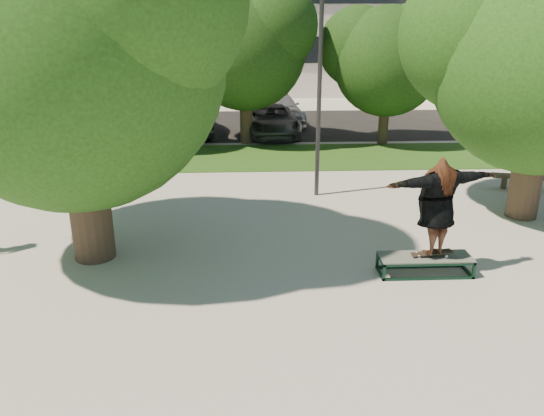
{
  "coord_description": "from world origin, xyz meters",
  "views": [
    {
      "loc": [
        -0.94,
        -9.4,
        4.72
      ],
      "look_at": [
        -0.48,
        0.6,
        1.18
      ],
      "focal_mm": 35.0,
      "sensor_mm": 36.0,
      "label": 1
    }
  ],
  "objects_px": {
    "tree_left": "(66,38)",
    "car_dark": "(187,115)",
    "grind_box": "(425,265)",
    "car_silver_a": "(149,121)",
    "car_grey": "(272,120)",
    "bench": "(542,179)",
    "lamppost": "(320,83)",
    "tree_right": "(543,50)",
    "car_silver_b": "(277,108)"
  },
  "relations": [
    {
      "from": "car_dark",
      "to": "car_grey",
      "type": "bearing_deg",
      "value": -18.24
    },
    {
      "from": "lamppost",
      "to": "grind_box",
      "type": "relative_size",
      "value": 3.39
    },
    {
      "from": "bench",
      "to": "car_silver_b",
      "type": "xyz_separation_m",
      "value": [
        -7.15,
        11.35,
        0.34
      ]
    },
    {
      "from": "tree_left",
      "to": "bench",
      "type": "relative_size",
      "value": 2.53
    },
    {
      "from": "car_dark",
      "to": "car_silver_b",
      "type": "xyz_separation_m",
      "value": [
        4.11,
        2.53,
        -0.11
      ]
    },
    {
      "from": "lamppost",
      "to": "car_silver_a",
      "type": "bearing_deg",
      "value": 125.74
    },
    {
      "from": "tree_left",
      "to": "bench",
      "type": "xyz_separation_m",
      "value": [
        11.95,
        4.01,
        -4.06
      ]
    },
    {
      "from": "bench",
      "to": "grind_box",
      "type": "bearing_deg",
      "value": -119.82
    },
    {
      "from": "car_grey",
      "to": "car_dark",
      "type": "bearing_deg",
      "value": 170.12
    },
    {
      "from": "bench",
      "to": "car_silver_b",
      "type": "distance_m",
      "value": 13.42
    },
    {
      "from": "grind_box",
      "to": "car_grey",
      "type": "height_order",
      "value": "car_grey"
    },
    {
      "from": "tree_left",
      "to": "grind_box",
      "type": "relative_size",
      "value": 3.95
    },
    {
      "from": "car_silver_a",
      "to": "car_grey",
      "type": "relative_size",
      "value": 0.8
    },
    {
      "from": "tree_right",
      "to": "car_dark",
      "type": "bearing_deg",
      "value": 131.32
    },
    {
      "from": "tree_left",
      "to": "tree_right",
      "type": "height_order",
      "value": "tree_left"
    },
    {
      "from": "bench",
      "to": "car_silver_a",
      "type": "distance_m",
      "value": 15.44
    },
    {
      "from": "tree_right",
      "to": "tree_left",
      "type": "bearing_deg",
      "value": -168.97
    },
    {
      "from": "car_grey",
      "to": "car_silver_b",
      "type": "xyz_separation_m",
      "value": [
        0.4,
        2.95,
        0.06
      ]
    },
    {
      "from": "tree_left",
      "to": "bench",
      "type": "height_order",
      "value": "tree_left"
    },
    {
      "from": "car_dark",
      "to": "car_silver_b",
      "type": "height_order",
      "value": "car_dark"
    },
    {
      "from": "tree_left",
      "to": "car_grey",
      "type": "bearing_deg",
      "value": 70.5
    },
    {
      "from": "lamppost",
      "to": "bench",
      "type": "height_order",
      "value": "lamppost"
    },
    {
      "from": "tree_right",
      "to": "bench",
      "type": "distance_m",
      "value": 4.58
    },
    {
      "from": "tree_left",
      "to": "car_grey",
      "type": "height_order",
      "value": "tree_left"
    },
    {
      "from": "car_silver_a",
      "to": "car_dark",
      "type": "xyz_separation_m",
      "value": [
        1.6,
        0.29,
        0.18
      ]
    },
    {
      "from": "lamppost",
      "to": "car_silver_b",
      "type": "height_order",
      "value": "lamppost"
    },
    {
      "from": "car_silver_a",
      "to": "lamppost",
      "type": "bearing_deg",
      "value": -65.15
    },
    {
      "from": "grind_box",
      "to": "car_dark",
      "type": "distance_m",
      "value": 15.3
    },
    {
      "from": "grind_box",
      "to": "tree_left",
      "type": "bearing_deg",
      "value": 170.05
    },
    {
      "from": "grind_box",
      "to": "car_silver_b",
      "type": "relative_size",
      "value": 0.37
    },
    {
      "from": "lamppost",
      "to": "car_grey",
      "type": "distance_m",
      "value": 8.91
    },
    {
      "from": "car_silver_a",
      "to": "car_grey",
      "type": "bearing_deg",
      "value": -12.3
    },
    {
      "from": "tree_left",
      "to": "car_silver_a",
      "type": "distance_m",
      "value": 13.13
    },
    {
      "from": "lamppost",
      "to": "car_silver_b",
      "type": "xyz_separation_m",
      "value": [
        -0.5,
        11.45,
        -2.45
      ]
    },
    {
      "from": "lamppost",
      "to": "car_dark",
      "type": "height_order",
      "value": "lamppost"
    },
    {
      "from": "car_silver_a",
      "to": "car_grey",
      "type": "distance_m",
      "value": 5.31
    },
    {
      "from": "tree_right",
      "to": "car_silver_b",
      "type": "xyz_separation_m",
      "value": [
        -5.42,
        13.37,
        -3.39
      ]
    },
    {
      "from": "lamppost",
      "to": "car_silver_a",
      "type": "distance_m",
      "value": 10.93
    },
    {
      "from": "bench",
      "to": "tree_right",
      "type": "bearing_deg",
      "value": -115.8
    },
    {
      "from": "car_silver_a",
      "to": "bench",
      "type": "bearing_deg",
      "value": -44.44
    },
    {
      "from": "car_grey",
      "to": "lamppost",
      "type": "bearing_deg",
      "value": -87.4
    },
    {
      "from": "car_silver_b",
      "to": "tree_right",
      "type": "bearing_deg",
      "value": -77.29
    },
    {
      "from": "lamppost",
      "to": "car_silver_b",
      "type": "relative_size",
      "value": 1.26
    },
    {
      "from": "bench",
      "to": "car_silver_b",
      "type": "relative_size",
      "value": 0.58
    },
    {
      "from": "lamppost",
      "to": "bench",
      "type": "distance_m",
      "value": 7.21
    },
    {
      "from": "car_silver_a",
      "to": "car_grey",
      "type": "height_order",
      "value": "car_grey"
    },
    {
      "from": "bench",
      "to": "car_silver_b",
      "type": "height_order",
      "value": "car_silver_b"
    },
    {
      "from": "tree_left",
      "to": "car_dark",
      "type": "height_order",
      "value": "tree_left"
    },
    {
      "from": "bench",
      "to": "car_grey",
      "type": "bearing_deg",
      "value": 146.89
    },
    {
      "from": "tree_right",
      "to": "car_silver_a",
      "type": "relative_size",
      "value": 1.75
    }
  ]
}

